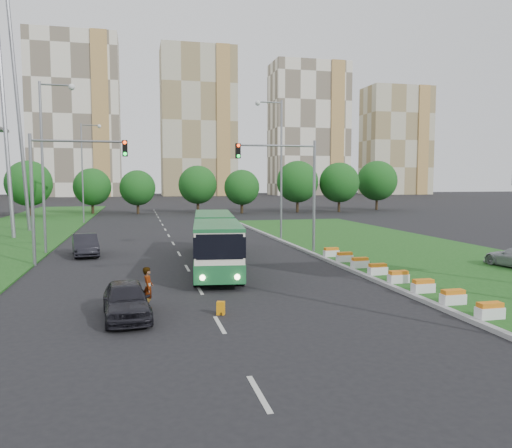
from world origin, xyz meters
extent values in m
plane|color=black|center=(0.00, 0.00, 0.00)|extent=(360.00, 360.00, 0.00)
cube|color=#194814|center=(13.00, 8.00, 0.07)|extent=(14.00, 60.00, 0.15)
cube|color=gray|center=(6.05, 8.00, 0.09)|extent=(0.30, 60.00, 0.18)
cylinder|color=gray|center=(6.40, 10.00, 4.00)|extent=(0.20, 0.20, 8.00)
cylinder|color=gray|center=(3.65, 10.00, 7.60)|extent=(5.50, 0.14, 0.14)
cube|color=black|center=(0.90, 10.00, 7.20)|extent=(0.32, 0.32, 1.00)
cylinder|color=gray|center=(-12.00, 9.00, 4.00)|extent=(0.20, 0.20, 8.00)
cylinder|color=gray|center=(-9.25, 9.00, 7.60)|extent=(5.50, 0.14, 0.14)
cube|color=black|center=(-6.50, 9.00, 7.20)|extent=(0.32, 0.32, 1.00)
cube|color=silver|center=(-25.00, 150.00, 26.00)|extent=(28.00, 15.00, 52.00)
cube|color=#BBB697|center=(15.00, 150.00, 25.00)|extent=(25.00, 15.00, 50.00)
cube|color=silver|center=(55.00, 150.00, 23.50)|extent=(27.00, 15.00, 47.00)
cube|color=#BBB697|center=(90.00, 150.00, 20.00)|extent=(24.00, 14.00, 40.00)
cube|color=silver|center=(-1.28, 2.34, 1.66)|extent=(2.36, 6.53, 2.55)
cube|color=silver|center=(-1.28, 10.71, 1.66)|extent=(2.36, 7.95, 2.55)
cylinder|color=black|center=(-1.28, 6.17, 1.61)|extent=(2.36, 1.18, 2.36)
cube|color=#1B6031|center=(-1.28, 2.34, 0.80)|extent=(2.44, 6.57, 0.90)
cube|color=#1B6031|center=(-1.28, 10.71, 0.80)|extent=(2.44, 7.99, 0.90)
cube|color=black|center=(-1.28, 2.34, 2.08)|extent=(2.44, 6.57, 0.99)
cube|color=black|center=(-1.28, 10.71, 2.08)|extent=(2.44, 7.99, 0.99)
imported|color=black|center=(-6.29, -4.35, 0.71)|extent=(2.01, 4.30, 1.42)
imported|color=black|center=(-9.39, 12.62, 0.75)|extent=(2.28, 4.76, 1.50)
imported|color=gray|center=(-5.46, -3.15, 0.86)|extent=(0.49, 0.68, 1.73)
cube|color=orange|center=(-2.74, -4.65, 0.26)|extent=(0.30, 0.26, 0.51)
cylinder|color=black|center=(-2.74, -4.78, 0.06)|extent=(0.03, 0.12, 0.12)
camera|label=1|loc=(-5.80, -23.45, 5.20)|focal=35.00mm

